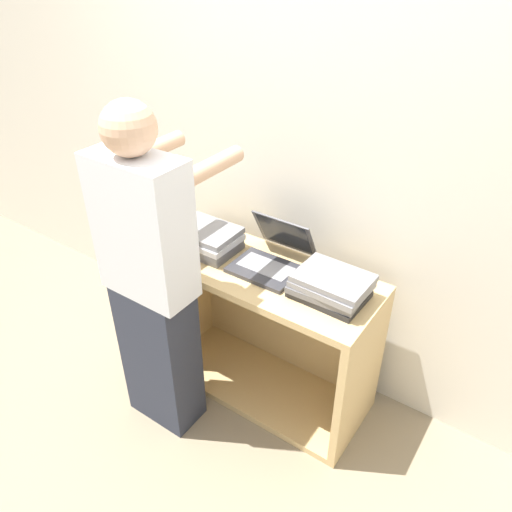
# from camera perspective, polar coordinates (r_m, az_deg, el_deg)

# --- Properties ---
(ground_plane) EXTENTS (12.00, 12.00, 0.00)m
(ground_plane) POSITION_cam_1_polar(r_m,az_deg,el_deg) (2.65, -2.07, -17.62)
(ground_plane) COLOR gray
(wall_back) EXTENTS (8.00, 0.05, 2.40)m
(wall_back) POSITION_cam_1_polar(r_m,az_deg,el_deg) (2.31, 5.79, 11.39)
(wall_back) COLOR silver
(wall_back) RESTS_ON ground_plane
(cart) EXTENTS (1.08, 0.46, 0.75)m
(cart) POSITION_cam_1_polar(r_m,az_deg,el_deg) (2.54, 1.70, -8.04)
(cart) COLOR tan
(cart) RESTS_ON ground_plane
(laptop_open) EXTENTS (0.30, 0.34, 0.22)m
(laptop_open) POSITION_cam_1_polar(r_m,az_deg,el_deg) (2.28, 1.77, -0.16)
(laptop_open) COLOR #333338
(laptop_open) RESTS_ON cart
(laptop_stack_left) EXTENTS (0.31, 0.24, 0.11)m
(laptop_stack_left) POSITION_cam_1_polar(r_m,az_deg,el_deg) (2.41, -5.72, 1.95)
(laptop_stack_left) COLOR slate
(laptop_stack_left) RESTS_ON cart
(laptop_stack_right) EXTENTS (0.32, 0.24, 0.11)m
(laptop_stack_right) POSITION_cam_1_polar(r_m,az_deg,el_deg) (2.11, 8.54, -3.43)
(laptop_stack_right) COLOR #232326
(laptop_stack_right) RESTS_ON cart
(person) EXTENTS (0.40, 0.52, 1.57)m
(person) POSITION_cam_1_polar(r_m,az_deg,el_deg) (2.18, -11.79, -3.15)
(person) COLOR #2D3342
(person) RESTS_ON ground_plane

